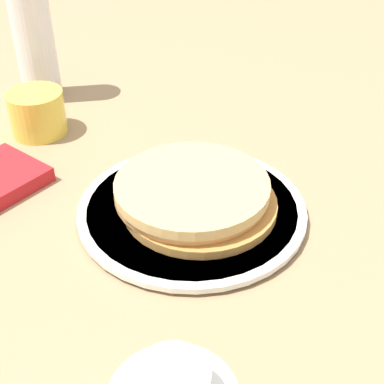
{
  "coord_description": "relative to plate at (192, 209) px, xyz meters",
  "views": [
    {
      "loc": [
        -0.21,
        -0.48,
        0.4
      ],
      "look_at": [
        0.01,
        -0.01,
        0.03
      ],
      "focal_mm": 50.0,
      "sensor_mm": 36.0,
      "label": 1
    }
  ],
  "objects": [
    {
      "name": "pancake_stack",
      "position": [
        0.0,
        0.0,
        0.02
      ],
      "size": [
        0.19,
        0.2,
        0.03
      ],
      "color": "#BB843F",
      "rests_on": "plate"
    },
    {
      "name": "water_bottle_near",
      "position": [
        -0.1,
        0.4,
        0.11
      ],
      "size": [
        0.07,
        0.07,
        0.25
      ],
      "color": "white",
      "rests_on": "ground_plane"
    },
    {
      "name": "plate",
      "position": [
        0.0,
        0.0,
        0.0
      ],
      "size": [
        0.28,
        0.28,
        0.01
      ],
      "color": "silver",
      "rests_on": "ground_plane"
    },
    {
      "name": "juice_glass",
      "position": [
        -0.13,
        0.28,
        0.03
      ],
      "size": [
        0.08,
        0.08,
        0.07
      ],
      "color": "yellow",
      "rests_on": "ground_plane"
    },
    {
      "name": "ground_plane",
      "position": [
        -0.01,
        0.01,
        -0.01
      ],
      "size": [
        4.0,
        4.0,
        0.0
      ],
      "primitive_type": "plane",
      "color": "#9E7F5B"
    }
  ]
}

